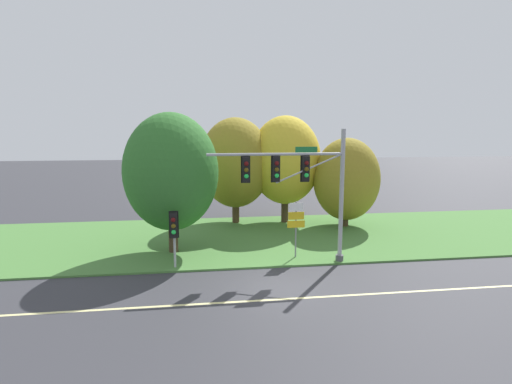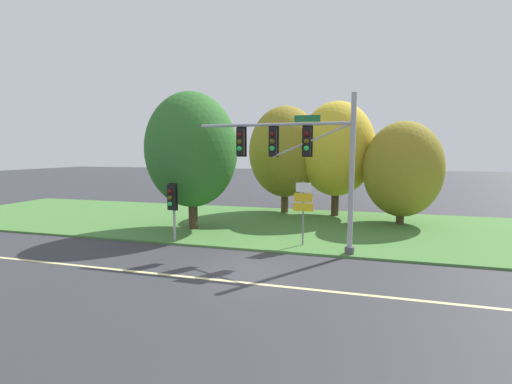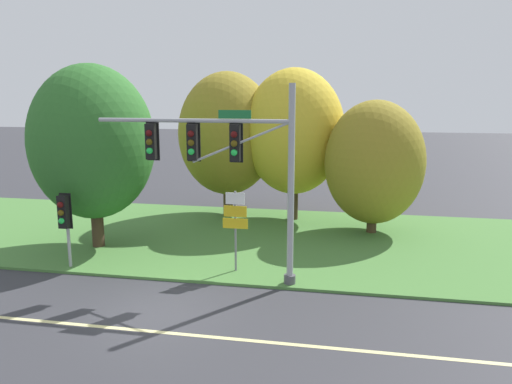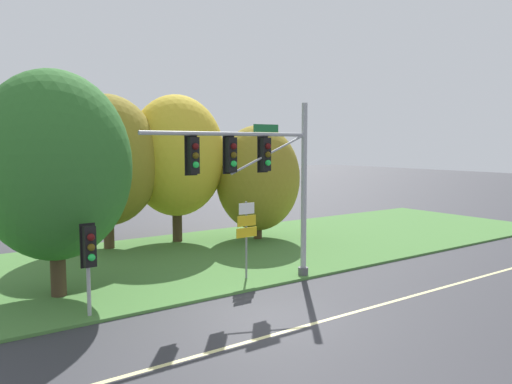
{
  "view_description": "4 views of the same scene",
  "coord_description": "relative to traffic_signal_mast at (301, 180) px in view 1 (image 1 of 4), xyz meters",
  "views": [
    {
      "loc": [
        -3.19,
        -16.21,
        6.76
      ],
      "look_at": [
        -0.31,
        4.52,
        3.53
      ],
      "focal_mm": 28.0,
      "sensor_mm": 36.0,
      "label": 1
    },
    {
      "loc": [
        3.68,
        -11.92,
        4.4
      ],
      "look_at": [
        -0.66,
        4.16,
        2.49
      ],
      "focal_mm": 24.0,
      "sensor_mm": 36.0,
      "label": 2
    },
    {
      "loc": [
        5.76,
        -13.29,
        6.45
      ],
      "look_at": [
        2.48,
        3.76,
        3.09
      ],
      "focal_mm": 35.0,
      "sensor_mm": 36.0,
      "label": 3
    },
    {
      "loc": [
        -8.93,
        -11.83,
        5.29
      ],
      "look_at": [
        1.79,
        3.26,
        3.49
      ],
      "focal_mm": 35.0,
      "sensor_mm": 36.0,
      "label": 4
    }
  ],
  "objects": [
    {
      "name": "tree_left_of_mast",
      "position": [
        -2.42,
        9.49,
        0.11
      ],
      "size": [
        5.17,
        5.17,
        7.6
      ],
      "color": "#4C3823",
      "rests_on": "grass_verge"
    },
    {
      "name": "tree_behind_signpost",
      "position": [
        1.16,
        9.13,
        0.29
      ],
      "size": [
        5.09,
        5.09,
        7.74
      ],
      "color": "#423021",
      "rests_on": "grass_verge"
    },
    {
      "name": "pedestrian_signal_near_kerb",
      "position": [
        -6.24,
        0.0,
        -2.24
      ],
      "size": [
        0.46,
        0.55,
        2.83
      ],
      "color": "#9EA0A5",
      "rests_on": "grass_verge"
    },
    {
      "name": "tree_nearest_road",
      "position": [
        -6.48,
        2.79,
        0.19
      ],
      "size": [
        5.1,
        5.1,
        7.65
      ],
      "color": "#423021",
      "rests_on": "grass_verge"
    },
    {
      "name": "traffic_signal_mast",
      "position": [
        0.0,
        0.0,
        0.0
      ],
      "size": [
        6.94,
        0.49,
        6.75
      ],
      "color": "#9EA0A5",
      "rests_on": "grass_verge"
    },
    {
      "name": "tree_mid_verge",
      "position": [
        5.11,
        7.27,
        -0.94
      ],
      "size": [
        4.57,
        4.57,
        6.18
      ],
      "color": "#4C3823",
      "rests_on": "grass_verge"
    },
    {
      "name": "route_sign_post",
      "position": [
        0.01,
        0.89,
        -2.31
      ],
      "size": [
        0.93,
        0.08,
        2.98
      ],
      "color": "slate",
      "rests_on": "grass_verge"
    },
    {
      "name": "grass_verge",
      "position": [
        -1.7,
        5.37,
        -4.3
      ],
      "size": [
        48.0,
        11.5,
        0.1
      ],
      "primitive_type": "cube",
      "color": "#477A38",
      "rests_on": "ground"
    },
    {
      "name": "ground_plane",
      "position": [
        -1.7,
        -2.88,
        -4.35
      ],
      "size": [
        160.0,
        160.0,
        0.0
      ],
      "primitive_type": "plane",
      "color": "#333338"
    },
    {
      "name": "lane_stripe",
      "position": [
        -1.7,
        -4.08,
        -4.35
      ],
      "size": [
        36.0,
        0.16,
        0.01
      ],
      "primitive_type": "cube",
      "color": "beige",
      "rests_on": "ground"
    }
  ]
}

